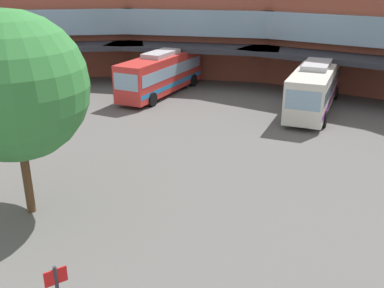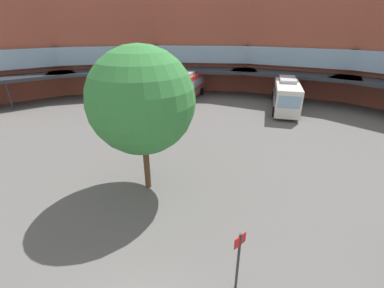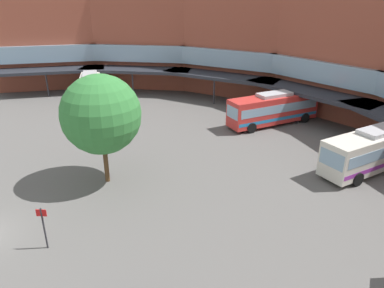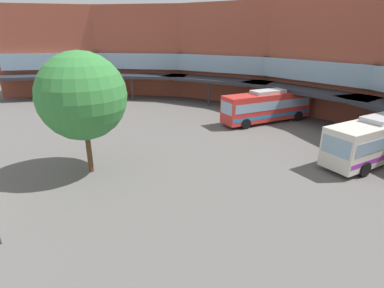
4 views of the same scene
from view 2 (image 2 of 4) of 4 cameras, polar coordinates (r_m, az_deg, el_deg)
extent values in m
cube|color=#9E4C38|center=(42.24, 22.37, 19.26)|extent=(16.55, 8.78, 13.44)
cube|color=#8CADC6|center=(41.75, 21.97, 17.40)|extent=(15.05, 8.73, 2.35)
cube|color=#282B33|center=(37.66, 20.72, 13.85)|extent=(16.18, 6.81, 0.40)
cylinder|color=#2D2D33|center=(36.41, 19.99, 10.91)|extent=(0.20, 0.20, 3.36)
cube|color=#9E4C38|center=(43.34, 2.15, 21.03)|extent=(16.55, 8.78, 13.44)
cube|color=#8CADC6|center=(42.85, 2.07, 19.19)|extent=(15.05, 8.73, 2.35)
cube|color=#282B33|center=(38.74, 1.61, 15.62)|extent=(16.18, 6.81, 0.40)
cylinder|color=#2D2D33|center=(37.47, 1.41, 12.70)|extent=(0.20, 0.20, 3.36)
cube|color=#9E4C38|center=(43.89, -17.83, 20.01)|extent=(16.52, 13.36, 13.44)
cube|color=#8CADC6|center=(43.40, -17.60, 18.21)|extent=(15.31, 12.74, 2.35)
cube|color=#282B33|center=(39.28, -17.26, 14.70)|extent=(15.47, 11.66, 0.40)
cylinder|color=#2D2D33|center=(38.00, -16.94, 11.84)|extent=(0.20, 0.20, 3.36)
cube|color=#282B33|center=(39.22, -35.54, 11.30)|extent=(12.68, 14.94, 0.40)
cylinder|color=#2D2D33|center=(37.95, -34.76, 8.53)|extent=(0.20, 0.20, 3.36)
cube|color=silver|center=(34.04, 19.60, 10.32)|extent=(2.77, 11.09, 2.91)
cube|color=#8CADC6|center=(33.97, 19.68, 10.89)|extent=(2.81, 10.43, 0.93)
cube|color=purple|center=(34.24, 19.41, 9.00)|extent=(2.79, 10.87, 0.35)
cube|color=#8CADC6|center=(28.67, 20.29, 8.46)|extent=(2.25, 0.16, 1.28)
cube|color=#B2B2B7|center=(33.72, 20.00, 13.00)|extent=(1.86, 4.01, 0.36)
cylinder|color=black|center=(30.89, 22.00, 6.15)|extent=(0.32, 1.11, 1.10)
cylinder|color=black|center=(30.66, 17.27, 6.71)|extent=(0.32, 1.11, 1.10)
cylinder|color=black|center=(38.09, 20.95, 9.56)|extent=(0.32, 1.11, 1.10)
cylinder|color=black|center=(37.90, 17.08, 10.03)|extent=(0.32, 1.11, 1.10)
cube|color=red|center=(35.22, -1.62, 12.14)|extent=(2.86, 10.78, 2.91)
cube|color=#8CADC6|center=(35.15, -1.63, 12.70)|extent=(2.88, 10.15, 0.93)
cube|color=#267FBF|center=(35.41, -1.61, 10.85)|extent=(2.88, 10.57, 0.35)
cube|color=#8CADC6|center=(30.35, -5.09, 10.70)|extent=(2.12, 0.21, 1.28)
cube|color=#B2B2B7|center=(34.91, -1.66, 14.76)|extent=(1.85, 3.92, 0.36)
cylinder|color=black|center=(31.82, -1.79, 8.45)|extent=(0.35, 1.11, 1.10)
cylinder|color=black|center=(32.70, -5.80, 8.78)|extent=(0.35, 1.11, 1.10)
cylinder|color=black|center=(38.50, 2.00, 11.30)|extent=(0.35, 1.11, 1.10)
cylinder|color=black|center=(39.23, -1.45, 11.55)|extent=(0.35, 1.11, 1.10)
cylinder|color=brown|center=(16.13, -9.86, -3.23)|extent=(0.36, 0.36, 3.91)
sphere|color=#38843D|center=(14.82, -10.86, 9.15)|extent=(5.94, 5.94, 5.94)
cylinder|color=#2D2D33|center=(10.79, 9.90, -23.89)|extent=(0.10, 0.10, 2.73)
cube|color=red|center=(10.02, 10.37, -19.83)|extent=(0.35, 0.53, 0.44)
camera|label=1|loc=(6.62, 104.96, -3.55)|focal=41.20mm
camera|label=3|loc=(20.67, 93.83, 13.00)|focal=34.33mm
camera|label=4|loc=(17.51, 74.72, 7.58)|focal=28.42mm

